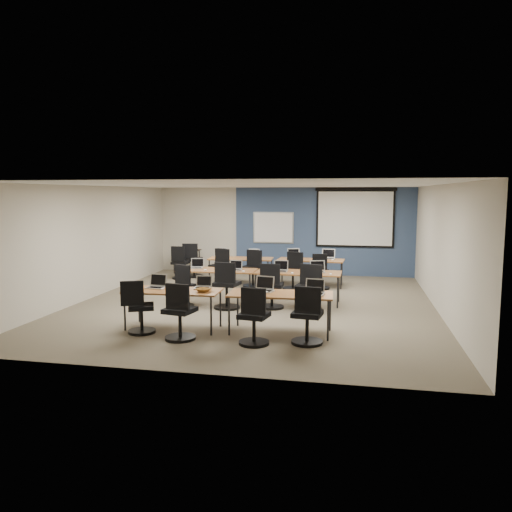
% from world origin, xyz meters
% --- Properties ---
extents(floor, '(8.00, 9.00, 0.02)m').
position_xyz_m(floor, '(0.00, 0.00, 0.00)').
color(floor, '#6B6354').
rests_on(floor, ground).
extents(ceiling, '(8.00, 9.00, 0.02)m').
position_xyz_m(ceiling, '(0.00, 0.00, 2.70)').
color(ceiling, white).
rests_on(ceiling, ground).
extents(wall_back, '(8.00, 0.04, 2.70)m').
position_xyz_m(wall_back, '(0.00, 4.50, 1.35)').
color(wall_back, beige).
rests_on(wall_back, ground).
extents(wall_front, '(8.00, 0.04, 2.70)m').
position_xyz_m(wall_front, '(0.00, -4.50, 1.35)').
color(wall_front, beige).
rests_on(wall_front, ground).
extents(wall_left, '(0.04, 9.00, 2.70)m').
position_xyz_m(wall_left, '(-4.00, 0.00, 1.35)').
color(wall_left, beige).
rests_on(wall_left, ground).
extents(wall_right, '(0.04, 9.00, 2.70)m').
position_xyz_m(wall_right, '(4.00, 0.00, 1.35)').
color(wall_right, beige).
rests_on(wall_right, ground).
extents(blue_accent_panel, '(5.50, 0.04, 2.70)m').
position_xyz_m(blue_accent_panel, '(1.25, 4.47, 1.35)').
color(blue_accent_panel, '#3D5977').
rests_on(blue_accent_panel, wall_back).
extents(whiteboard, '(1.28, 0.03, 0.98)m').
position_xyz_m(whiteboard, '(-0.30, 4.43, 1.45)').
color(whiteboard, '#A2ACB2').
rests_on(whiteboard, wall_back).
extents(projector_screen, '(2.40, 0.10, 1.82)m').
position_xyz_m(projector_screen, '(2.20, 4.41, 1.89)').
color(projector_screen, black).
rests_on(projector_screen, wall_back).
extents(training_table_front_left, '(1.77, 0.74, 0.73)m').
position_xyz_m(training_table_front_left, '(-1.07, -2.32, 0.68)').
color(training_table_front_left, brown).
rests_on(training_table_front_left, floor).
extents(training_table_front_right, '(1.86, 0.78, 0.73)m').
position_xyz_m(training_table_front_right, '(0.94, -2.23, 0.69)').
color(training_table_front_right, '#AA7A4A').
rests_on(training_table_front_right, floor).
extents(training_table_mid_left, '(1.83, 0.76, 0.73)m').
position_xyz_m(training_table_mid_left, '(-0.95, 0.28, 0.69)').
color(training_table_mid_left, brown).
rests_on(training_table_mid_left, floor).
extents(training_table_mid_right, '(1.94, 0.81, 0.73)m').
position_xyz_m(training_table_mid_right, '(0.97, 0.30, 0.69)').
color(training_table_mid_right, '#925E2F').
rests_on(training_table_mid_right, floor).
extents(training_table_back_left, '(1.76, 0.73, 0.73)m').
position_xyz_m(training_table_back_left, '(-0.88, 2.43, 0.68)').
color(training_table_back_left, '#A17C43').
rests_on(training_table_back_left, floor).
extents(training_table_back_right, '(1.78, 0.74, 0.73)m').
position_xyz_m(training_table_back_right, '(1.05, 2.53, 0.68)').
color(training_table_back_right, '#A45E2D').
rests_on(training_table_back_right, floor).
extents(laptop_0, '(0.34, 0.29, 0.26)m').
position_xyz_m(laptop_0, '(-1.45, -2.17, 0.79)').
color(laptop_0, '#ABABB6').
rests_on(laptop_0, training_table_front_left).
extents(mouse_0, '(0.07, 0.11, 0.03)m').
position_xyz_m(mouse_0, '(-1.29, -2.30, 0.74)').
color(mouse_0, white).
rests_on(mouse_0, training_table_front_left).
extents(task_chair_0, '(0.53, 0.50, 0.98)m').
position_xyz_m(task_chair_0, '(-1.55, -2.76, 0.40)').
color(task_chair_0, black).
rests_on(task_chair_0, floor).
extents(laptop_1, '(0.30, 0.26, 0.23)m').
position_xyz_m(laptop_1, '(-0.58, -2.03, 0.79)').
color(laptop_1, '#A3A3AB').
rests_on(laptop_1, training_table_front_left).
extents(mouse_1, '(0.07, 0.10, 0.03)m').
position_xyz_m(mouse_1, '(-0.42, -2.31, 0.74)').
color(mouse_1, white).
rests_on(mouse_1, training_table_front_left).
extents(task_chair_1, '(0.54, 0.54, 1.02)m').
position_xyz_m(task_chair_1, '(-0.69, -3.02, 0.42)').
color(task_chair_1, black).
rests_on(task_chair_1, floor).
extents(laptop_2, '(0.35, 0.30, 0.27)m').
position_xyz_m(laptop_2, '(0.61, -2.07, 0.80)').
color(laptop_2, silver).
rests_on(laptop_2, training_table_front_right).
extents(mouse_2, '(0.08, 0.11, 0.04)m').
position_xyz_m(mouse_2, '(0.69, -2.23, 0.74)').
color(mouse_2, white).
rests_on(mouse_2, training_table_front_right).
extents(task_chair_2, '(0.52, 0.52, 1.00)m').
position_xyz_m(task_chair_2, '(0.62, -3.04, 0.41)').
color(task_chair_2, black).
rests_on(task_chair_2, floor).
extents(laptop_3, '(0.35, 0.30, 0.26)m').
position_xyz_m(laptop_3, '(1.55, -2.15, 0.79)').
color(laptop_3, '#ABACB9').
rests_on(laptop_3, training_table_front_right).
extents(mouse_3, '(0.09, 0.11, 0.04)m').
position_xyz_m(mouse_3, '(1.66, -2.37, 0.74)').
color(mouse_3, white).
rests_on(mouse_3, training_table_front_right).
extents(task_chair_3, '(0.53, 0.53, 1.01)m').
position_xyz_m(task_chair_3, '(1.49, -2.83, 0.42)').
color(task_chair_3, black).
rests_on(task_chair_3, floor).
extents(laptop_4, '(0.31, 0.26, 0.24)m').
position_xyz_m(laptop_4, '(-1.49, 0.38, 0.79)').
color(laptop_4, silver).
rests_on(laptop_4, training_table_mid_left).
extents(mouse_4, '(0.08, 0.11, 0.03)m').
position_xyz_m(mouse_4, '(-1.18, 0.07, 0.74)').
color(mouse_4, white).
rests_on(mouse_4, training_table_mid_left).
extents(task_chair_4, '(0.51, 0.49, 0.98)m').
position_xyz_m(task_chair_4, '(-1.48, -0.65, 0.40)').
color(task_chair_4, black).
rests_on(task_chair_4, floor).
extents(laptop_5, '(0.30, 0.25, 0.23)m').
position_xyz_m(laptop_5, '(-0.51, 0.26, 0.79)').
color(laptop_5, '#A8A8A8').
rests_on(laptop_5, training_table_mid_left).
extents(mouse_5, '(0.08, 0.11, 0.04)m').
position_xyz_m(mouse_5, '(-0.27, 0.06, 0.74)').
color(mouse_5, white).
rests_on(mouse_5, training_table_mid_left).
extents(task_chair_5, '(0.58, 0.58, 1.05)m').
position_xyz_m(task_chair_5, '(-0.50, -0.59, 0.44)').
color(task_chair_5, black).
rests_on(task_chair_5, floor).
extents(laptop_6, '(0.33, 0.28, 0.25)m').
position_xyz_m(laptop_6, '(0.56, 0.29, 0.79)').
color(laptop_6, '#BCBCC3').
rests_on(laptop_6, training_table_mid_right).
extents(mouse_6, '(0.08, 0.11, 0.03)m').
position_xyz_m(mouse_6, '(0.86, 0.04, 0.74)').
color(mouse_6, white).
rests_on(mouse_6, training_table_mid_right).
extents(task_chair_6, '(0.54, 0.54, 1.01)m').
position_xyz_m(task_chair_6, '(0.46, -0.36, 0.42)').
color(task_chair_6, black).
rests_on(task_chair_6, floor).
extents(laptop_7, '(0.34, 0.29, 0.26)m').
position_xyz_m(laptop_7, '(1.39, 0.35, 0.79)').
color(laptop_7, '#A2A2AF').
rests_on(laptop_7, training_table_mid_right).
extents(mouse_7, '(0.09, 0.12, 0.04)m').
position_xyz_m(mouse_7, '(1.72, 0.06, 0.74)').
color(mouse_7, white).
rests_on(mouse_7, training_table_mid_right).
extents(task_chair_7, '(0.58, 0.58, 1.05)m').
position_xyz_m(task_chair_7, '(1.31, -0.50, 0.44)').
color(task_chair_7, black).
rests_on(task_chair_7, floor).
extents(laptop_8, '(0.32, 0.27, 0.24)m').
position_xyz_m(laptop_8, '(-1.53, 2.71, 0.79)').
color(laptop_8, '#A2A2AD').
rests_on(laptop_8, training_table_back_left).
extents(mouse_8, '(0.06, 0.10, 0.03)m').
position_xyz_m(mouse_8, '(-1.25, 2.50, 0.74)').
color(mouse_8, white).
rests_on(mouse_8, training_table_back_left).
extents(task_chair_8, '(0.61, 0.57, 1.04)m').
position_xyz_m(task_chair_8, '(-1.33, 2.04, 0.43)').
color(task_chair_8, black).
rests_on(task_chair_8, floor).
extents(laptop_9, '(0.31, 0.26, 0.23)m').
position_xyz_m(laptop_9, '(-0.57, 2.64, 0.79)').
color(laptop_9, '#AEAEB0').
rests_on(laptop_9, training_table_back_left).
extents(mouse_9, '(0.08, 0.11, 0.03)m').
position_xyz_m(mouse_9, '(-0.38, 2.52, 0.74)').
color(mouse_9, white).
rests_on(mouse_9, training_table_back_left).
extents(task_chair_9, '(0.58, 0.56, 1.03)m').
position_xyz_m(task_chair_9, '(-0.44, 2.02, 0.43)').
color(task_chair_9, black).
rests_on(task_chair_9, floor).
extents(laptop_10, '(0.34, 0.29, 0.26)m').
position_xyz_m(laptop_10, '(0.54, 2.77, 0.79)').
color(laptop_10, silver).
rests_on(laptop_10, training_table_back_right).
extents(mouse_10, '(0.08, 0.11, 0.04)m').
position_xyz_m(mouse_10, '(0.77, 2.48, 0.74)').
color(mouse_10, white).
rests_on(mouse_10, training_table_back_right).
extents(task_chair_10, '(0.57, 0.54, 1.02)m').
position_xyz_m(task_chair_10, '(0.66, 1.85, 0.42)').
color(task_chair_10, black).
rests_on(task_chair_10, floor).
extents(laptop_11, '(0.36, 0.30, 0.27)m').
position_xyz_m(laptop_11, '(1.51, 2.75, 0.80)').
color(laptop_11, silver).
rests_on(laptop_11, training_table_back_right).
extents(mouse_11, '(0.09, 0.12, 0.04)m').
position_xyz_m(mouse_11, '(1.65, 2.47, 0.74)').
color(mouse_11, white).
rests_on(mouse_11, training_table_back_right).
extents(task_chair_11, '(0.48, 0.48, 0.96)m').
position_xyz_m(task_chair_11, '(1.35, 2.07, 0.39)').
color(task_chair_11, black).
rests_on(task_chair_11, floor).
extents(blue_mousepad, '(0.27, 0.24, 0.01)m').
position_xyz_m(blue_mousepad, '(-1.11, -2.29, 0.73)').
color(blue_mousepad, navy).
rests_on(blue_mousepad, training_table_front_left).
extents(snack_bowl, '(0.40, 0.40, 0.07)m').
position_xyz_m(snack_bowl, '(-0.46, -2.37, 0.77)').
color(snack_bowl, brown).
rests_on(snack_bowl, training_table_front_left).
extents(snack_plate, '(0.20, 0.20, 0.01)m').
position_xyz_m(snack_plate, '(0.58, -2.37, 0.74)').
color(snack_plate, white).
rests_on(snack_plate, training_table_front_right).
extents(coffee_cup, '(0.06, 0.06, 0.05)m').
position_xyz_m(coffee_cup, '(0.60, -2.41, 0.77)').
color(coffee_cup, silver).
rests_on(coffee_cup, snack_plate).
extents(utility_table, '(0.84, 0.47, 0.75)m').
position_xyz_m(utility_table, '(-3.01, 3.99, 0.64)').
color(utility_table, black).
rests_on(utility_table, floor).
extents(spare_chair_a, '(0.56, 0.56, 1.04)m').
position_xyz_m(spare_chair_a, '(-2.56, 3.26, 0.43)').
color(spare_chair_a, black).
rests_on(spare_chair_a, floor).
extents(spare_chair_b, '(0.50, 0.50, 0.99)m').
position_xyz_m(spare_chair_b, '(-2.83, 2.87, 0.41)').
color(spare_chair_b, black).
rests_on(spare_chair_b, floor).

